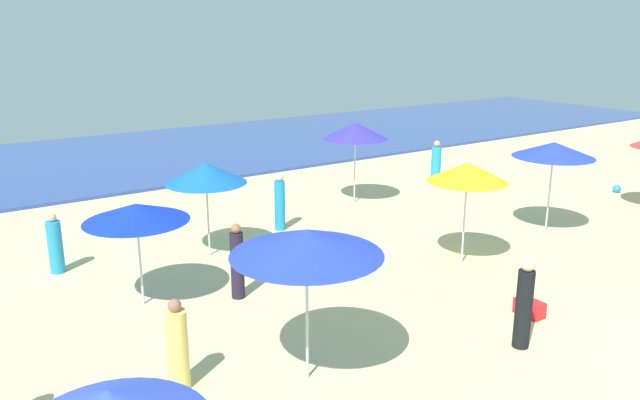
{
  "coord_description": "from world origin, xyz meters",
  "views": [
    {
      "loc": [
        -11.05,
        -3.58,
        5.76
      ],
      "look_at": [
        -2.21,
        9.53,
        1.3
      ],
      "focal_mm": 35.05,
      "sensor_mm": 36.0,
      "label": 1
    }
  ],
  "objects_px": {
    "beachgoer_3": "(177,348)",
    "umbrella_3": "(467,172)",
    "umbrella_0": "(307,242)",
    "beachgoer_0": "(436,163)",
    "beachgoer_4": "(524,305)",
    "beach_ball_1": "(617,189)",
    "umbrella_4": "(206,173)",
    "umbrella_5": "(554,150)",
    "beachgoer_5": "(237,263)",
    "umbrella_2": "(355,131)",
    "cooler_box_0": "(529,308)",
    "beachgoer_6": "(280,203)",
    "umbrella_6": "(136,212)",
    "beachgoer_1": "(55,245)"
  },
  "relations": [
    {
      "from": "beachgoer_5",
      "to": "beachgoer_6",
      "type": "xyz_separation_m",
      "value": [
        3.14,
        3.53,
        0.01
      ]
    },
    {
      "from": "beachgoer_4",
      "to": "umbrella_4",
      "type": "bearing_deg",
      "value": 104.97
    },
    {
      "from": "beachgoer_3",
      "to": "beachgoer_6",
      "type": "height_order",
      "value": "beachgoer_6"
    },
    {
      "from": "umbrella_6",
      "to": "beachgoer_1",
      "type": "height_order",
      "value": "umbrella_6"
    },
    {
      "from": "umbrella_0",
      "to": "beachgoer_0",
      "type": "relative_size",
      "value": 1.62
    },
    {
      "from": "beachgoer_1",
      "to": "beachgoer_4",
      "type": "bearing_deg",
      "value": 150.32
    },
    {
      "from": "umbrella_5",
      "to": "beachgoer_1",
      "type": "height_order",
      "value": "umbrella_5"
    },
    {
      "from": "beachgoer_3",
      "to": "beach_ball_1",
      "type": "xyz_separation_m",
      "value": [
        17.57,
        3.07,
        -0.59
      ]
    },
    {
      "from": "umbrella_5",
      "to": "beachgoer_4",
      "type": "bearing_deg",
      "value": -146.74
    },
    {
      "from": "beachgoer_5",
      "to": "beachgoer_1",
      "type": "bearing_deg",
      "value": -9.41
    },
    {
      "from": "umbrella_0",
      "to": "beach_ball_1",
      "type": "distance_m",
      "value": 16.32
    },
    {
      "from": "umbrella_6",
      "to": "beachgoer_0",
      "type": "height_order",
      "value": "umbrella_6"
    },
    {
      "from": "umbrella_6",
      "to": "beachgoer_3",
      "type": "distance_m",
      "value": 3.75
    },
    {
      "from": "beachgoer_1",
      "to": "beach_ball_1",
      "type": "bearing_deg",
      "value": -166.21
    },
    {
      "from": "umbrella_2",
      "to": "beachgoer_3",
      "type": "relative_size",
      "value": 1.7
    },
    {
      "from": "umbrella_3",
      "to": "beachgoer_5",
      "type": "relative_size",
      "value": 1.52
    },
    {
      "from": "umbrella_2",
      "to": "umbrella_5",
      "type": "xyz_separation_m",
      "value": [
        2.71,
        -5.55,
        -0.02
      ]
    },
    {
      "from": "beachgoer_3",
      "to": "beach_ball_1",
      "type": "bearing_deg",
      "value": -179.15
    },
    {
      "from": "umbrella_4",
      "to": "beach_ball_1",
      "type": "distance_m",
      "value": 14.92
    },
    {
      "from": "umbrella_5",
      "to": "beachgoer_4",
      "type": "height_order",
      "value": "umbrella_5"
    },
    {
      "from": "umbrella_6",
      "to": "umbrella_2",
      "type": "bearing_deg",
      "value": 24.07
    },
    {
      "from": "umbrella_4",
      "to": "umbrella_6",
      "type": "height_order",
      "value": "umbrella_4"
    },
    {
      "from": "umbrella_5",
      "to": "beachgoer_3",
      "type": "height_order",
      "value": "umbrella_5"
    },
    {
      "from": "beachgoer_0",
      "to": "beachgoer_5",
      "type": "bearing_deg",
      "value": 178.98
    },
    {
      "from": "umbrella_5",
      "to": "beach_ball_1",
      "type": "xyz_separation_m",
      "value": [
        5.79,
        1.35,
        -2.26
      ]
    },
    {
      "from": "cooler_box_0",
      "to": "beachgoer_6",
      "type": "bearing_deg",
      "value": 10.24
    },
    {
      "from": "beachgoer_4",
      "to": "beachgoer_3",
      "type": "bearing_deg",
      "value": 153.66
    },
    {
      "from": "umbrella_0",
      "to": "beachgoer_5",
      "type": "xyz_separation_m",
      "value": [
        0.49,
        3.55,
        -1.62
      ]
    },
    {
      "from": "umbrella_3",
      "to": "beachgoer_6",
      "type": "relative_size",
      "value": 1.52
    },
    {
      "from": "umbrella_3",
      "to": "beachgoer_0",
      "type": "xyz_separation_m",
      "value": [
        5.17,
        6.28,
        -1.56
      ]
    },
    {
      "from": "umbrella_3",
      "to": "beachgoer_5",
      "type": "distance_m",
      "value": 5.92
    },
    {
      "from": "umbrella_0",
      "to": "beachgoer_0",
      "type": "height_order",
      "value": "umbrella_0"
    },
    {
      "from": "beach_ball_1",
      "to": "cooler_box_0",
      "type": "bearing_deg",
      "value": -156.75
    },
    {
      "from": "umbrella_5",
      "to": "beachgoer_5",
      "type": "relative_size",
      "value": 1.55
    },
    {
      "from": "umbrella_4",
      "to": "beachgoer_5",
      "type": "height_order",
      "value": "umbrella_4"
    },
    {
      "from": "beach_ball_1",
      "to": "umbrella_5",
      "type": "bearing_deg",
      "value": -166.86
    },
    {
      "from": "umbrella_4",
      "to": "beachgoer_3",
      "type": "height_order",
      "value": "umbrella_4"
    },
    {
      "from": "umbrella_5",
      "to": "cooler_box_0",
      "type": "bearing_deg",
      "value": -146.39
    },
    {
      "from": "umbrella_4",
      "to": "beachgoer_6",
      "type": "relative_size",
      "value": 1.45
    },
    {
      "from": "umbrella_4",
      "to": "beachgoer_3",
      "type": "bearing_deg",
      "value": -118.89
    },
    {
      "from": "beachgoer_0",
      "to": "beachgoer_3",
      "type": "relative_size",
      "value": 1.03
    },
    {
      "from": "beachgoer_4",
      "to": "beachgoer_0",
      "type": "bearing_deg",
      "value": 48.09
    },
    {
      "from": "umbrella_2",
      "to": "cooler_box_0",
      "type": "xyz_separation_m",
      "value": [
        -2.12,
        -8.76,
        -2.26
      ]
    },
    {
      "from": "beachgoer_4",
      "to": "umbrella_6",
      "type": "bearing_deg",
      "value": 127.15
    },
    {
      "from": "beachgoer_4",
      "to": "beach_ball_1",
      "type": "height_order",
      "value": "beachgoer_4"
    },
    {
      "from": "beachgoer_3",
      "to": "umbrella_3",
      "type": "bearing_deg",
      "value": -179.37
    },
    {
      "from": "beachgoer_0",
      "to": "beachgoer_3",
      "type": "bearing_deg",
      "value": -175.84
    },
    {
      "from": "cooler_box_0",
      "to": "beach_ball_1",
      "type": "bearing_deg",
      "value": -66.93
    },
    {
      "from": "umbrella_0",
      "to": "beach_ball_1",
      "type": "relative_size",
      "value": 9.48
    },
    {
      "from": "beachgoer_3",
      "to": "beachgoer_4",
      "type": "distance_m",
      "value": 6.17
    }
  ]
}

